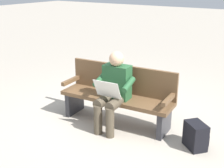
# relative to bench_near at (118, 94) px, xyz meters

# --- Properties ---
(ground_plane) EXTENTS (40.00, 40.00, 0.00)m
(ground_plane) POSITION_rel_bench_near_xyz_m (-0.01, 0.07, -0.46)
(ground_plane) COLOR #A89E8E
(bench_near) EXTENTS (1.83, 0.62, 0.90)m
(bench_near) POSITION_rel_bench_near_xyz_m (0.00, 0.00, 0.00)
(bench_near) COLOR brown
(bench_near) RESTS_ON ground
(person_seated) EXTENTS (0.59, 0.59, 1.18)m
(person_seated) POSITION_rel_bench_near_xyz_m (-0.06, 0.23, 0.17)
(person_seated) COLOR #23512D
(person_seated) RESTS_ON ground
(backpack) EXTENTS (0.38, 0.37, 0.36)m
(backpack) POSITION_rel_bench_near_xyz_m (-1.32, 0.12, -0.28)
(backpack) COLOR black
(backpack) RESTS_ON ground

